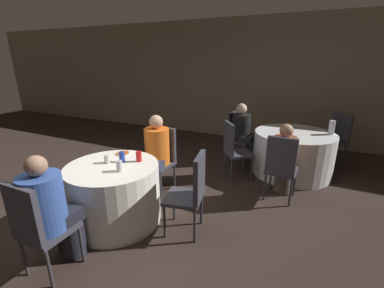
{
  "coord_description": "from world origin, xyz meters",
  "views": [
    {
      "loc": [
        2.14,
        -2.03,
        1.89
      ],
      "look_at": [
        0.79,
        0.87,
        0.83
      ],
      "focal_mm": 24.0,
      "sensor_mm": 36.0,
      "label": 1
    }
  ],
  "objects_px": {
    "chair_near_east": "(192,188)",
    "soda_can_red": "(139,157)",
    "chair_far_south": "(281,164)",
    "chair_far_northeast": "(337,135)",
    "chair_near_north": "(162,154)",
    "soda_can_silver": "(119,166)",
    "chair_near_south": "(36,224)",
    "person_floral_shirt": "(284,161)",
    "soda_can_blue": "(122,157)",
    "table_near": "(115,193)",
    "person_black_shirt": "(243,133)",
    "bottle_far": "(332,128)",
    "person_blue_shirt": "(53,211)",
    "pizza_plate_near": "(123,153)",
    "chair_far_southwest": "(233,146)",
    "chair_far_west": "(235,133)",
    "person_orange_shirt": "(155,155)",
    "table_far": "(292,153)"
  },
  "relations": [
    {
      "from": "chair_near_east",
      "to": "soda_can_red",
      "type": "relative_size",
      "value": 7.76
    },
    {
      "from": "chair_far_south",
      "to": "chair_far_northeast",
      "type": "distance_m",
      "value": 2.03
    },
    {
      "from": "chair_near_north",
      "to": "soda_can_silver",
      "type": "xyz_separation_m",
      "value": [
        0.11,
        -1.03,
        0.23
      ]
    },
    {
      "from": "chair_near_south",
      "to": "soda_can_red",
      "type": "height_order",
      "value": "chair_near_south"
    },
    {
      "from": "person_floral_shirt",
      "to": "soda_can_red",
      "type": "distance_m",
      "value": 1.99
    },
    {
      "from": "chair_near_east",
      "to": "soda_can_blue",
      "type": "relative_size",
      "value": 7.76
    },
    {
      "from": "table_near",
      "to": "person_black_shirt",
      "type": "relative_size",
      "value": 0.95
    },
    {
      "from": "person_black_shirt",
      "to": "bottle_far",
      "type": "height_order",
      "value": "person_black_shirt"
    },
    {
      "from": "person_blue_shirt",
      "to": "soda_can_red",
      "type": "xyz_separation_m",
      "value": [
        0.21,
        1.03,
        0.2
      ]
    },
    {
      "from": "chair_near_north",
      "to": "pizza_plate_near",
      "type": "bearing_deg",
      "value": 75.22
    },
    {
      "from": "chair_far_southwest",
      "to": "person_blue_shirt",
      "type": "bearing_deg",
      "value": -55.95
    },
    {
      "from": "chair_far_west",
      "to": "chair_near_north",
      "type": "bearing_deg",
      "value": -15.13
    },
    {
      "from": "person_orange_shirt",
      "to": "chair_far_west",
      "type": "bearing_deg",
      "value": -106.56
    },
    {
      "from": "chair_near_south",
      "to": "chair_far_northeast",
      "type": "height_order",
      "value": "same"
    },
    {
      "from": "pizza_plate_near",
      "to": "person_orange_shirt",
      "type": "bearing_deg",
      "value": 65.24
    },
    {
      "from": "table_near",
      "to": "chair_far_northeast",
      "type": "xyz_separation_m",
      "value": [
        2.5,
        3.19,
        0.19
      ]
    },
    {
      "from": "pizza_plate_near",
      "to": "soda_can_silver",
      "type": "height_order",
      "value": "soda_can_silver"
    },
    {
      "from": "person_orange_shirt",
      "to": "person_blue_shirt",
      "type": "relative_size",
      "value": 1.01
    },
    {
      "from": "chair_far_northeast",
      "to": "soda_can_blue",
      "type": "distance_m",
      "value": 3.92
    },
    {
      "from": "table_near",
      "to": "chair_near_north",
      "type": "xyz_separation_m",
      "value": [
        0.08,
        0.95,
        0.19
      ]
    },
    {
      "from": "chair_near_south",
      "to": "chair_far_northeast",
      "type": "distance_m",
      "value": 4.84
    },
    {
      "from": "pizza_plate_near",
      "to": "chair_near_north",
      "type": "bearing_deg",
      "value": 70.27
    },
    {
      "from": "person_black_shirt",
      "to": "soda_can_red",
      "type": "height_order",
      "value": "person_black_shirt"
    },
    {
      "from": "chair_far_south",
      "to": "soda_can_blue",
      "type": "xyz_separation_m",
      "value": [
        -1.69,
        -1.16,
        0.23
      ]
    },
    {
      "from": "soda_can_red",
      "to": "person_orange_shirt",
      "type": "bearing_deg",
      "value": 104.47
    },
    {
      "from": "person_floral_shirt",
      "to": "soda_can_silver",
      "type": "height_order",
      "value": "person_floral_shirt"
    },
    {
      "from": "table_near",
      "to": "soda_can_red",
      "type": "distance_m",
      "value": 0.53
    },
    {
      "from": "chair_far_west",
      "to": "table_near",
      "type": "bearing_deg",
      "value": -8.66
    },
    {
      "from": "chair_far_southwest",
      "to": "person_black_shirt",
      "type": "height_order",
      "value": "person_black_shirt"
    },
    {
      "from": "chair_near_east",
      "to": "soda_can_red",
      "type": "xyz_separation_m",
      "value": [
        -0.73,
        0.06,
        0.23
      ]
    },
    {
      "from": "table_near",
      "to": "soda_can_red",
      "type": "height_order",
      "value": "soda_can_red"
    },
    {
      "from": "table_far",
      "to": "chair_far_south",
      "type": "xyz_separation_m",
      "value": [
        -0.08,
        -1.07,
        0.19
      ]
    },
    {
      "from": "chair_near_north",
      "to": "chair_far_southwest",
      "type": "relative_size",
      "value": 1.0
    },
    {
      "from": "chair_near_east",
      "to": "person_orange_shirt",
      "type": "height_order",
      "value": "person_orange_shirt"
    },
    {
      "from": "person_blue_shirt",
      "to": "bottle_far",
      "type": "relative_size",
      "value": 5.0
    },
    {
      "from": "person_black_shirt",
      "to": "soda_can_blue",
      "type": "xyz_separation_m",
      "value": [
        -0.87,
        -2.35,
        0.21
      ]
    },
    {
      "from": "person_black_shirt",
      "to": "pizza_plate_near",
      "type": "bearing_deg",
      "value": -18.04
    },
    {
      "from": "table_far",
      "to": "soda_can_blue",
      "type": "distance_m",
      "value": 2.88
    },
    {
      "from": "table_near",
      "to": "soda_can_silver",
      "type": "height_order",
      "value": "soda_can_silver"
    },
    {
      "from": "chair_near_south",
      "to": "chair_near_north",
      "type": "bearing_deg",
      "value": 87.59
    },
    {
      "from": "soda_can_red",
      "to": "chair_far_southwest",
      "type": "bearing_deg",
      "value": 64.19
    },
    {
      "from": "soda_can_silver",
      "to": "person_orange_shirt",
      "type": "bearing_deg",
      "value": 97.88
    },
    {
      "from": "person_orange_shirt",
      "to": "soda_can_silver",
      "type": "bearing_deg",
      "value": 102.84
    },
    {
      "from": "person_floral_shirt",
      "to": "soda_can_silver",
      "type": "bearing_deg",
      "value": -130.63
    },
    {
      "from": "table_far",
      "to": "table_near",
      "type": "bearing_deg",
      "value": -127.37
    },
    {
      "from": "person_orange_shirt",
      "to": "bottle_far",
      "type": "height_order",
      "value": "person_orange_shirt"
    },
    {
      "from": "table_near",
      "to": "chair_near_east",
      "type": "xyz_separation_m",
      "value": [
        0.93,
        0.18,
        0.19
      ]
    },
    {
      "from": "chair_far_south",
      "to": "person_black_shirt",
      "type": "relative_size",
      "value": 0.84
    },
    {
      "from": "chair_near_south",
      "to": "person_black_shirt",
      "type": "relative_size",
      "value": 0.84
    },
    {
      "from": "chair_far_west",
      "to": "person_orange_shirt",
      "type": "height_order",
      "value": "person_orange_shirt"
    }
  ]
}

